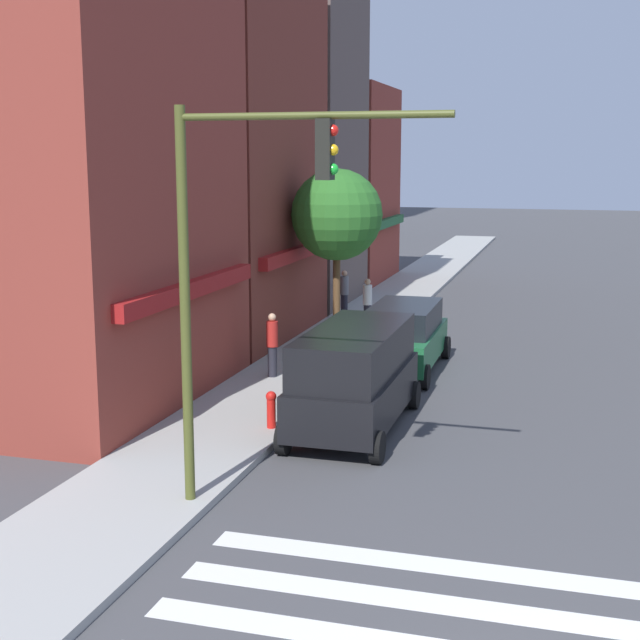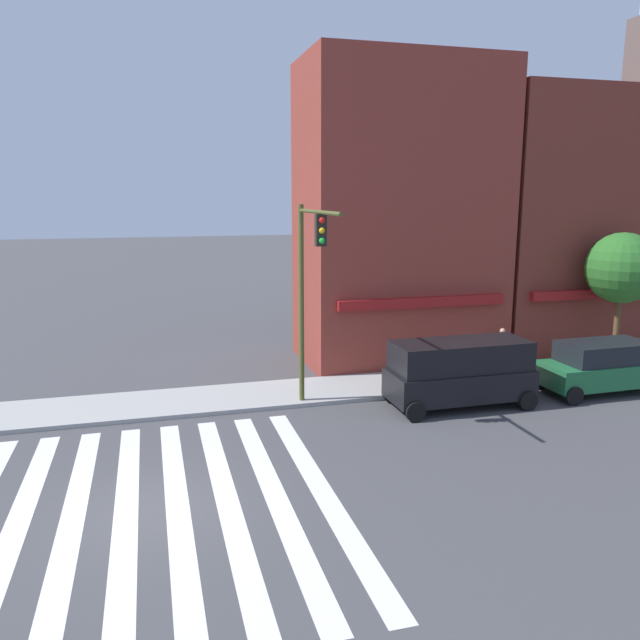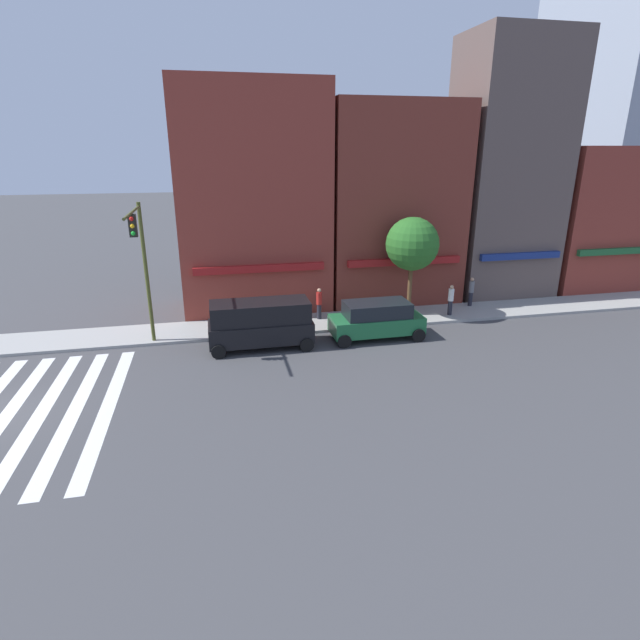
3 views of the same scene
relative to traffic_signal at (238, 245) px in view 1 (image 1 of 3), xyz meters
name	(u,v)px [view 1 (image 1 of 3)]	position (x,y,z in m)	size (l,w,h in m)	color
storefront_row	(245,149)	(16.29, 6.08, 1.70)	(30.84, 5.30, 15.83)	maroon
traffic_signal	(238,245)	(0.00, 0.00, 0.00)	(0.32, 4.60, 6.97)	#474C1E
van_black	(355,375)	(5.23, -0.72, -3.41)	(5.01, 2.22, 2.34)	black
suv_green	(404,336)	(11.15, -0.72, -3.67)	(4.72, 2.12, 1.94)	#1E6638
pedestrian_grey_coat	(344,293)	(18.40, 2.95, -3.62)	(0.32, 0.32, 1.77)	#23232D
pedestrian_white_shirt	(367,303)	(16.38, 1.59, -3.62)	(0.32, 0.32, 1.77)	#23232D
pedestrian_red_jacket	(272,344)	(8.84, 2.51, -3.62)	(0.32, 0.32, 1.77)	#23232D
fire_hydrant	(271,408)	(4.37, 0.98, -4.08)	(0.24, 0.24, 0.84)	red
street_tree	(337,215)	(14.03, 2.08, -0.43)	(2.95, 2.95, 5.61)	brown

